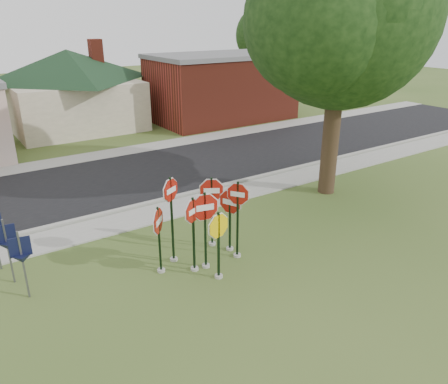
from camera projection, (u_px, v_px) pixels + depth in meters
ground at (232, 282)px, 12.60m from camera, size 120.00×120.00×0.00m
sidewalk_near at (150, 215)px, 16.82m from camera, size 60.00×1.60×0.06m
road at (109, 182)px, 20.29m from camera, size 60.00×7.00×0.04m
sidewalk_far at (81, 159)px, 23.60m from camera, size 60.00×1.60×0.06m
curb at (139, 205)px, 17.58m from camera, size 60.00×0.20×0.14m
stop_sign_center at (205, 219)px, 12.77m from camera, size 1.14×0.26×2.58m
stop_sign_yellow at (219, 238)px, 12.34m from camera, size 1.03×0.24×2.20m
stop_sign_left at (193, 225)px, 12.65m from camera, size 0.93×0.45×2.47m
stop_sign_right at (238, 210)px, 13.36m from camera, size 0.58×0.81×2.64m
stop_sign_back_right at (212, 202)px, 14.11m from camera, size 0.96×0.58×2.51m
stop_sign_back_left at (171, 208)px, 13.06m from camera, size 0.89×0.50×2.88m
stop_sign_far_right at (230, 212)px, 13.86m from camera, size 0.45×1.01×2.25m
stop_sign_far_left at (159, 231)px, 12.63m from camera, size 0.77×0.81×2.23m
building_house at (69, 74)px, 29.24m from camera, size 11.60×11.60×6.20m
building_brick at (222, 87)px, 32.19m from camera, size 10.20×6.20×4.75m
oak_tree at (342, 13)px, 16.50m from camera, size 10.88×10.28×10.93m
bg_tree_right at (265, 35)px, 41.99m from camera, size 5.60×5.60×8.40m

